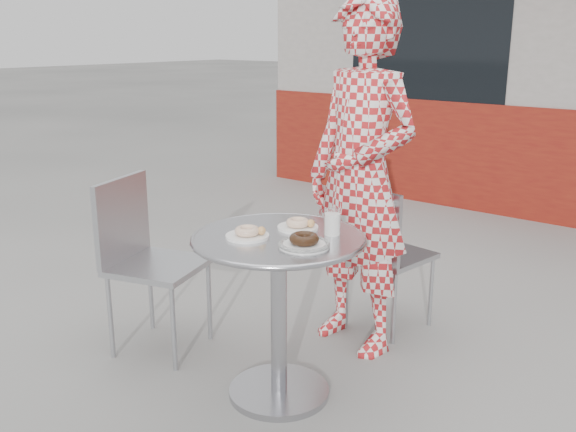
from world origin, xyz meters
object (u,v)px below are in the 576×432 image
Objects in this scene: plate_near at (248,233)px; plate_far at (299,225)px; plate_checker at (304,243)px; milk_cup at (332,223)px; seated_person at (361,179)px; bistro_table at (279,277)px; chair_left at (158,298)px; chair_far at (388,284)px.

plate_far is at bearing 68.86° from plate_near.
plate_checker is 1.85× the size of milk_cup.
plate_checker reaches higher than plate_near.
seated_person is 0.54m from plate_far.
plate_near is at bearing -132.15° from bistro_table.
seated_person reaches higher than chair_left.
plate_checker is (0.17, -0.05, 0.20)m from bistro_table.
plate_far is at bearing 132.87° from plate_checker.
bistro_table is 0.74m from seated_person.
seated_person is (-0.01, 0.67, 0.32)m from bistro_table.
bistro_table is at bearing -91.27° from plate_far.
bistro_table is at bearing 47.85° from plate_near.
plate_near is at bearing 92.74° from chair_far.
milk_cup is at bearing 44.91° from plate_near.
bistro_table is 0.27m from plate_checker.
seated_person is at bearing 91.72° from plate_far.
plate_far is at bearing 88.73° from bistro_table.
bistro_table is 0.85× the size of chair_left.
milk_cup reaches higher than plate_checker.
milk_cup is (0.18, -0.51, -0.08)m from seated_person.
seated_person is 15.71× the size of milk_cup.
seated_person is at bearing 93.15° from chair_far.
plate_checker is (0.16, -0.99, 0.53)m from chair_far.
seated_person reaches higher than plate_checker.
chair_far is at bearing -56.52° from chair_left.
bistro_table is at bearing 97.47° from chair_far.
milk_cup reaches higher than plate_far.
chair_left is 4.26× the size of plate_checker.
chair_far is 0.97m from plate_far.
milk_cup is at bearing 109.48° from chair_far.
chair_left reaches higher than chair_far.
chair_left is (-0.78, -0.03, -0.30)m from bistro_table.
milk_cup is (0.17, 0.02, 0.04)m from plate_far.
plate_checker is at bearing -88.81° from milk_cup.
bistro_table is 0.93× the size of chair_far.
plate_near is (-0.09, -0.10, 0.21)m from bistro_table.
plate_checker is (0.96, -0.01, 0.50)m from chair_left.
chair_far reaches higher than plate_near.
plate_checker is at bearing 107.42° from chair_far.
plate_checker is at bearing -47.13° from plate_far.
chair_left is at bearing -168.62° from milk_cup.
milk_cup is at bearing 43.26° from bistro_table.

